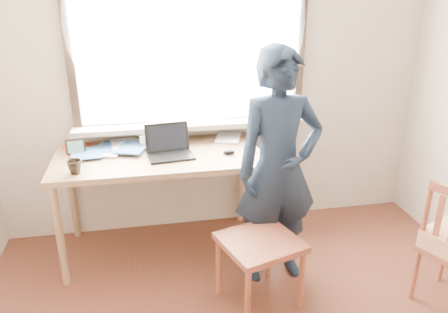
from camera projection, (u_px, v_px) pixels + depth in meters
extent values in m
cube|color=#B9A894|center=(215.00, 75.00, 3.45)|extent=(3.50, 0.02, 2.60)
cube|color=white|center=(189.00, 37.00, 3.29)|extent=(1.70, 0.01, 1.30)
cube|color=black|center=(192.00, 124.00, 3.53)|extent=(1.82, 0.06, 0.06)
cube|color=black|center=(67.00, 40.00, 3.12)|extent=(0.06, 0.06, 1.30)
cube|color=black|center=(301.00, 35.00, 3.43)|extent=(0.06, 0.06, 1.30)
cube|color=#B9A894|center=(193.00, 125.00, 3.46)|extent=(1.85, 0.20, 0.04)
cube|color=white|center=(190.00, 24.00, 3.19)|extent=(1.95, 0.02, 1.65)
cube|color=#8F6A47|center=(159.00, 157.00, 3.22)|extent=(1.51, 0.75, 0.04)
cylinder|color=#8F6A47|center=(60.00, 237.00, 2.95)|extent=(0.05, 0.05, 0.76)
cylinder|color=#8F6A47|center=(72.00, 194.00, 3.54)|extent=(0.05, 0.05, 0.76)
cylinder|color=#8F6A47|center=(260.00, 217.00, 3.19)|extent=(0.05, 0.05, 0.76)
cylinder|color=#8F6A47|center=(241.00, 181.00, 3.78)|extent=(0.05, 0.05, 0.76)
cube|color=black|center=(171.00, 156.00, 3.15)|extent=(0.34, 0.26, 0.02)
cube|color=black|center=(167.00, 137.00, 3.21)|extent=(0.33, 0.10, 0.21)
cube|color=black|center=(167.00, 137.00, 3.21)|extent=(0.29, 0.08, 0.17)
cube|color=black|center=(171.00, 156.00, 3.14)|extent=(0.30, 0.16, 0.00)
imported|color=white|center=(148.00, 141.00, 3.32)|extent=(0.17, 0.17, 0.10)
imported|color=black|center=(75.00, 167.00, 2.86)|extent=(0.12, 0.12, 0.09)
ellipsoid|color=black|center=(229.00, 152.00, 3.20)|extent=(0.09, 0.06, 0.04)
cube|color=#B33221|center=(80.00, 150.00, 3.27)|extent=(0.36, 0.34, 0.01)
cube|color=white|center=(109.00, 150.00, 3.26)|extent=(0.30, 0.31, 0.01)
cube|color=gold|center=(109.00, 152.00, 3.20)|extent=(0.20, 0.24, 0.02)
cube|color=white|center=(126.00, 145.00, 3.33)|extent=(0.37, 0.36, 0.01)
cube|color=white|center=(143.00, 147.00, 3.25)|extent=(0.31, 0.32, 0.02)
cube|color=white|center=(103.00, 141.00, 3.40)|extent=(0.36, 0.33, 0.01)
imported|color=white|center=(111.00, 146.00, 3.33)|extent=(0.23, 0.29, 0.03)
imported|color=white|center=(217.00, 137.00, 3.52)|extent=(0.26, 0.31, 0.02)
cube|color=black|center=(76.00, 147.00, 3.18)|extent=(0.14, 0.04, 0.11)
cube|color=#496F31|center=(76.00, 147.00, 3.18)|extent=(0.11, 0.02, 0.08)
cube|color=brown|center=(260.00, 243.00, 2.75)|extent=(0.57, 0.56, 0.04)
cylinder|color=brown|center=(248.00, 300.00, 2.60)|extent=(0.04, 0.04, 0.43)
cylinder|color=brown|center=(219.00, 267.00, 2.91)|extent=(0.04, 0.04, 0.43)
cylinder|color=brown|center=(301.00, 280.00, 2.77)|extent=(0.04, 0.04, 0.43)
cylinder|color=brown|center=(268.00, 251.00, 3.08)|extent=(0.04, 0.04, 0.43)
cylinder|color=brown|center=(443.00, 258.00, 3.05)|extent=(0.03, 0.03, 0.38)
cylinder|color=brown|center=(415.00, 275.00, 2.87)|extent=(0.03, 0.03, 0.38)
cylinder|color=brown|center=(426.00, 214.00, 2.70)|extent=(0.03, 0.03, 0.46)
cube|color=brown|center=(438.00, 224.00, 2.65)|extent=(0.03, 0.04, 0.37)
imported|color=black|center=(278.00, 169.00, 2.92)|extent=(0.62, 0.43, 1.64)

